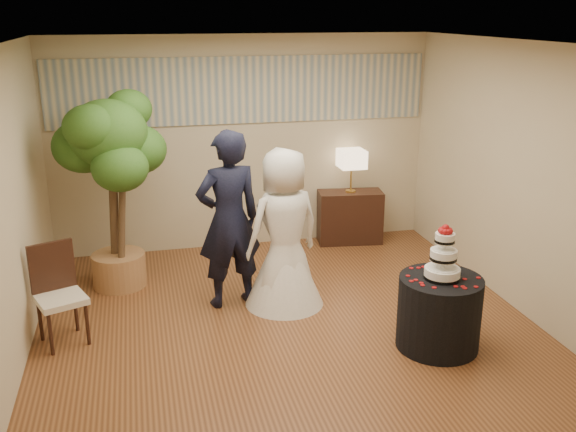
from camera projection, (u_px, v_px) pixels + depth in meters
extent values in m
cube|color=brown|center=(288.00, 326.00, 6.56)|extent=(5.00, 5.00, 0.00)
cube|color=white|center=(288.00, 43.00, 5.70)|extent=(5.00, 5.00, 0.00)
cube|color=#C3B390|center=(244.00, 144.00, 8.44)|extent=(5.00, 0.06, 2.80)
cube|color=#C3B390|center=(385.00, 307.00, 3.82)|extent=(5.00, 0.06, 2.80)
cube|color=#C3B390|center=(9.00, 213.00, 5.58)|extent=(0.06, 5.00, 2.80)
cube|color=#C3B390|center=(520.00, 179.00, 6.68)|extent=(0.06, 5.00, 2.80)
cube|color=#A1A495|center=(243.00, 90.00, 8.21)|extent=(4.90, 0.02, 0.85)
imported|color=black|center=(229.00, 220.00, 6.78)|extent=(0.78, 0.60, 1.93)
imported|color=white|center=(284.00, 229.00, 6.81)|extent=(1.08, 1.08, 1.74)
cylinder|color=black|center=(439.00, 313.00, 6.06)|extent=(0.86, 0.86, 0.71)
cube|color=black|center=(350.00, 217.00, 8.84)|extent=(0.91, 0.49, 0.72)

